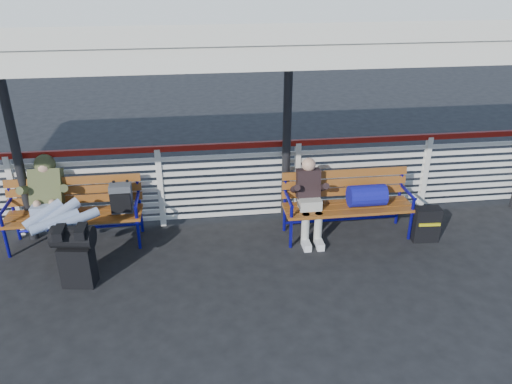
{
  "coord_description": "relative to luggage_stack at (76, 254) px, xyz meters",
  "views": [
    {
      "loc": [
        0.5,
        -4.74,
        3.6
      ],
      "look_at": [
        1.27,
        1.0,
        0.88
      ],
      "focal_mm": 35.0,
      "sensor_mm": 36.0,
      "label": 1
    }
  ],
  "objects": [
    {
      "name": "ground",
      "position": [
        0.95,
        -0.53,
        -0.43
      ],
      "size": [
        60.0,
        60.0,
        0.0
      ],
      "primitive_type": "plane",
      "color": "black",
      "rests_on": "ground"
    },
    {
      "name": "fence",
      "position": [
        0.95,
        1.37,
        0.23
      ],
      "size": [
        12.08,
        0.08,
        1.24
      ],
      "color": "silver",
      "rests_on": "ground"
    },
    {
      "name": "canopy",
      "position": [
        0.95,
        0.34,
        2.61
      ],
      "size": [
        12.6,
        3.6,
        3.16
      ],
      "color": "silver",
      "rests_on": "ground"
    },
    {
      "name": "luggage_stack",
      "position": [
        0.0,
        0.0,
        0.0
      ],
      "size": [
        0.52,
        0.34,
        0.79
      ],
      "rotation": [
        0.0,
        0.0,
        -0.16
      ],
      "color": "black",
      "rests_on": "ground"
    },
    {
      "name": "bench_left",
      "position": [
        -0.05,
        1.04,
        0.14
      ],
      "size": [
        1.8,
        0.56,
        0.92
      ],
      "color": "brown",
      "rests_on": "ground"
    },
    {
      "name": "bench_right",
      "position": [
        3.65,
        0.77,
        0.15
      ],
      "size": [
        1.8,
        0.56,
        0.92
      ],
      "color": "brown",
      "rests_on": "ground"
    },
    {
      "name": "traveler_man",
      "position": [
        -0.35,
        0.69,
        0.26
      ],
      "size": [
        0.94,
        1.64,
        0.77
      ],
      "color": "#99A8CE",
      "rests_on": "ground"
    },
    {
      "name": "companion_person",
      "position": [
        3.0,
        0.75,
        0.16
      ],
      "size": [
        0.32,
        0.66,
        1.15
      ],
      "color": "#B2B1A2",
      "rests_on": "ground"
    },
    {
      "name": "suitcase_side",
      "position": [
        4.6,
        0.45,
        -0.18
      ],
      "size": [
        0.37,
        0.24,
        0.5
      ],
      "rotation": [
        0.0,
        0.0,
        -0.07
      ],
      "color": "black",
      "rests_on": "ground"
    }
  ]
}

